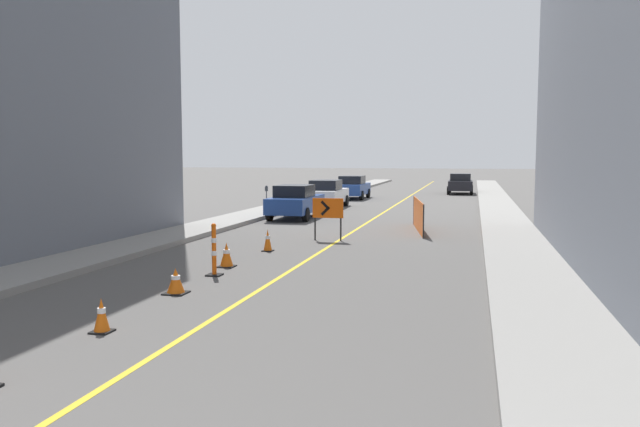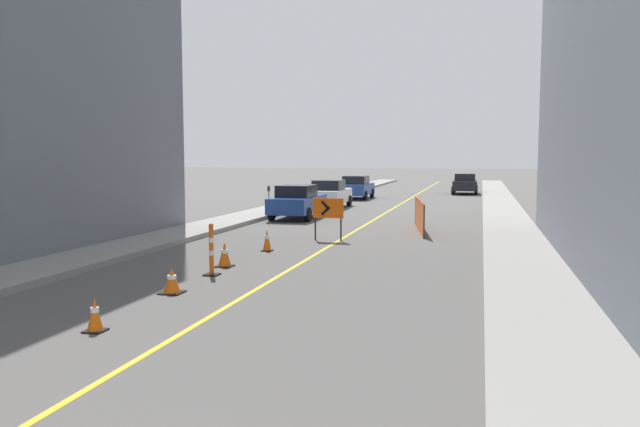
{
  "view_description": "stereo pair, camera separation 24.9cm",
  "coord_description": "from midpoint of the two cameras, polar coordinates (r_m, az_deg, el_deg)",
  "views": [
    {
      "loc": [
        4.52,
        0.25,
        2.94
      ],
      "look_at": [
        -0.5,
        20.62,
        1.0
      ],
      "focal_mm": 35.0,
      "sensor_mm": 36.0,
      "label": 1
    },
    {
      "loc": [
        4.76,
        0.32,
        2.94
      ],
      "look_at": [
        -0.5,
        20.62,
        1.0
      ],
      "focal_mm": 35.0,
      "sensor_mm": 36.0,
      "label": 2
    }
  ],
  "objects": [
    {
      "name": "delineator_post_rear",
      "position": [
        15.57,
        -10.11,
        -3.55
      ],
      "size": [
        0.36,
        0.36,
        1.3
      ],
      "color": "black",
      "rests_on": "ground_plane"
    },
    {
      "name": "parking_meter_far_curb",
      "position": [
        30.32,
        -5.15,
        1.82
      ],
      "size": [
        0.12,
        0.11,
        1.34
      ],
      "color": "#4C4C51",
      "rests_on": "sidewalk_left"
    },
    {
      "name": "sidewalk_right",
      "position": [
        36.7,
        15.77,
        0.62
      ],
      "size": [
        2.06,
        73.71,
        0.17
      ],
      "color": "gray",
      "rests_on": "ground_plane"
    },
    {
      "name": "traffic_cone_farthest",
      "position": [
        19.36,
        -5.17,
        -2.46
      ],
      "size": [
        0.33,
        0.33,
        0.68
      ],
      "color": "black",
      "rests_on": "ground_plane"
    },
    {
      "name": "parked_car_opposite_side",
      "position": [
        49.74,
        12.57,
        2.69
      ],
      "size": [
        1.94,
        4.33,
        1.59
      ],
      "rotation": [
        0.0,
        0.0,
        0.02
      ],
      "color": "black",
      "rests_on": "ground_plane"
    },
    {
      "name": "parked_car_curb_near",
      "position": [
        29.36,
        -2.5,
        1.09
      ],
      "size": [
        1.94,
        4.31,
        1.59
      ],
      "rotation": [
        0.0,
        0.0,
        0.01
      ],
      "color": "navy",
      "rests_on": "ground_plane"
    },
    {
      "name": "traffic_cone_fifth",
      "position": [
        16.77,
        -8.97,
        -3.77
      ],
      "size": [
        0.43,
        0.43,
        0.65
      ],
      "color": "black",
      "rests_on": "ground_plane"
    },
    {
      "name": "traffic_cone_fourth",
      "position": [
        13.77,
        -13.56,
        -6.04
      ],
      "size": [
        0.47,
        0.47,
        0.55
      ],
      "color": "black",
      "rests_on": "ground_plane"
    },
    {
      "name": "traffic_cone_third",
      "position": [
        11.18,
        -19.95,
        -8.76
      ],
      "size": [
        0.33,
        0.33,
        0.58
      ],
      "color": "black",
      "rests_on": "ground_plane"
    },
    {
      "name": "parked_car_curb_mid",
      "position": [
        35.39,
        0.4,
        1.81
      ],
      "size": [
        1.94,
        4.33,
        1.59
      ],
      "rotation": [
        0.0,
        0.0,
        0.02
      ],
      "color": "silver",
      "rests_on": "ground_plane"
    },
    {
      "name": "sidewalk_left",
      "position": [
        38.16,
        -2.23,
        0.99
      ],
      "size": [
        2.06,
        73.71,
        0.17
      ],
      "color": "gray",
      "rests_on": "ground_plane"
    },
    {
      "name": "lane_stripe",
      "position": [
        36.98,
        6.59,
        0.69
      ],
      "size": [
        0.12,
        73.71,
        0.01
      ],
      "color": "gold",
      "rests_on": "ground_plane"
    },
    {
      "name": "arrow_barricade_primary",
      "position": [
        21.63,
        0.39,
        0.31
      ],
      "size": [
        1.08,
        0.1,
        1.48
      ],
      "rotation": [
        0.0,
        0.0,
        0.03
      ],
      "color": "#EF560C",
      "rests_on": "ground_plane"
    },
    {
      "name": "safety_mesh_fence",
      "position": [
        24.77,
        8.69,
        -0.17
      ],
      "size": [
        0.82,
        4.67,
        1.23
      ],
      "rotation": [
        0.0,
        0.0,
        1.74
      ],
      "color": "#EF560C",
      "rests_on": "ground_plane"
    },
    {
      "name": "parked_car_curb_far",
      "position": [
        42.94,
        2.83,
        2.42
      ],
      "size": [
        1.93,
        4.3,
        1.59
      ],
      "rotation": [
        0.0,
        0.0,
        -0.0
      ],
      "color": "navy",
      "rests_on": "ground_plane"
    }
  ]
}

